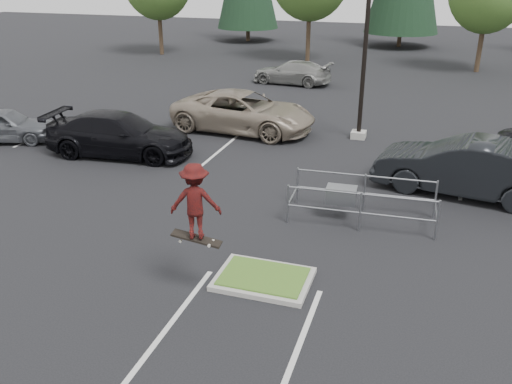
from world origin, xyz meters
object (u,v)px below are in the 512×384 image
(skateboarder, at_px, (195,202))
(car_l_black, at_px, (119,134))
(car_l_tan, at_px, (244,112))
(car_l_grey, at_px, (3,125))
(cart_corral, at_px, (346,195))
(light_pole, at_px, (367,27))
(car_far_silver, at_px, (292,72))
(car_r_charc, at_px, (464,167))

(skateboarder, bearing_deg, car_l_black, -65.38)
(car_l_tan, xyz_separation_m, car_l_grey, (-9.00, -4.50, -0.17))
(skateboarder, distance_m, car_l_black, 10.60)
(cart_corral, bearing_deg, skateboarder, -119.21)
(light_pole, height_order, cart_corral, light_pole)
(cart_corral, height_order, skateboarder, skateboarder)
(cart_corral, distance_m, skateboarder, 5.77)
(light_pole, bearing_deg, cart_corral, -84.64)
(car_l_black, bearing_deg, light_pole, -65.17)
(skateboarder, height_order, car_far_silver, skateboarder)
(light_pole, height_order, car_far_silver, light_pole)
(car_l_grey, bearing_deg, car_r_charc, -109.02)
(cart_corral, bearing_deg, light_pole, 92.38)
(car_l_black, xyz_separation_m, car_r_charc, (12.50, 0.00, 0.10))
(skateboarder, bearing_deg, car_r_charc, -141.21)
(cart_corral, relative_size, car_far_silver, 0.87)
(light_pole, bearing_deg, car_l_grey, -160.35)
(cart_corral, height_order, car_l_tan, car_l_tan)
(car_l_tan, bearing_deg, light_pole, -79.29)
(light_pole, distance_m, car_l_tan, 6.23)
(cart_corral, bearing_deg, car_l_black, 158.93)
(skateboarder, relative_size, car_r_charc, 0.33)
(car_l_grey, relative_size, car_far_silver, 0.85)
(car_l_grey, bearing_deg, car_l_black, -109.02)
(light_pole, bearing_deg, car_r_charc, -51.34)
(skateboarder, xyz_separation_m, car_l_grey, (-12.30, 8.00, -1.60))
(car_l_grey, distance_m, car_far_silver, 17.24)
(cart_corral, distance_m, car_far_silver, 19.08)
(car_r_charc, bearing_deg, cart_corral, -37.53)
(car_l_black, distance_m, car_l_grey, 5.50)
(light_pole, xyz_separation_m, car_l_black, (-8.50, -5.00, -3.74))
(car_l_tan, xyz_separation_m, car_far_silver, (-0.50, 10.50, -0.17))
(light_pole, xyz_separation_m, skateboarder, (-1.70, -13.00, -2.25))
(car_l_tan, distance_m, car_r_charc, 10.06)
(skateboarder, bearing_deg, light_pole, -113.19)
(car_l_tan, distance_m, car_l_black, 5.70)
(car_far_silver, bearing_deg, cart_corral, 24.78)
(cart_corral, distance_m, car_l_tan, 9.47)
(light_pole, distance_m, car_l_black, 10.55)
(car_l_black, height_order, car_r_charc, car_r_charc)
(light_pole, height_order, car_r_charc, light_pole)
(car_l_tan, distance_m, car_far_silver, 10.51)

